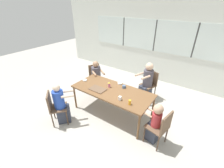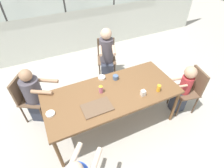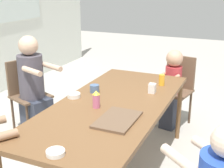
% 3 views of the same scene
% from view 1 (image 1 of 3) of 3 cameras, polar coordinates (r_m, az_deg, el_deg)
% --- Properties ---
extents(ground_plane, '(16.00, 16.00, 0.00)m').
position_cam_1_polar(ground_plane, '(4.30, 0.00, -10.84)').
color(ground_plane, '#B2ADA3').
extents(wall_back_with_windows, '(8.40, 0.08, 2.80)m').
position_cam_1_polar(wall_back_with_windows, '(5.86, 15.90, 14.85)').
color(wall_back_with_windows, silver).
rests_on(wall_back_with_windows, ground_plane).
extents(dining_table, '(2.10, 0.93, 0.75)m').
position_cam_1_polar(dining_table, '(3.89, 0.00, -2.97)').
color(dining_table, brown).
rests_on(dining_table, ground_plane).
extents(chair_for_woman_green_shirt, '(0.51, 0.51, 0.88)m').
position_cam_1_polar(chair_for_woman_green_shirt, '(4.84, 14.37, 0.70)').
color(chair_for_woman_green_shirt, brown).
rests_on(chair_for_woman_green_shirt, ground_plane).
extents(chair_for_man_blue_shirt, '(0.55, 0.55, 0.88)m').
position_cam_1_polar(chair_for_man_blue_shirt, '(5.18, -6.46, 3.41)').
color(chair_for_man_blue_shirt, brown).
rests_on(chair_for_man_blue_shirt, ground_plane).
extents(chair_for_man_teal_shirt, '(0.56, 0.56, 0.88)m').
position_cam_1_polar(chair_for_man_teal_shirt, '(3.94, -21.18, -7.66)').
color(chair_for_man_teal_shirt, brown).
rests_on(chair_for_man_teal_shirt, ground_plane).
extents(chair_for_toddler, '(0.47, 0.47, 0.88)m').
position_cam_1_polar(chair_for_toddler, '(3.32, 18.28, -15.05)').
color(chair_for_toddler, brown).
rests_on(chair_for_toddler, ground_plane).
extents(person_woman_green_shirt, '(0.46, 0.60, 1.20)m').
position_cam_1_polar(person_woman_green_shirt, '(4.72, 13.08, 0.44)').
color(person_woman_green_shirt, '#333847').
rests_on(person_woman_green_shirt, ground_plane).
extents(person_man_blue_shirt, '(0.62, 0.54, 1.08)m').
position_cam_1_polar(person_man_blue_shirt, '(5.05, -5.85, 2.19)').
color(person_man_blue_shirt, '#333847').
rests_on(person_man_blue_shirt, ground_plane).
extents(person_man_teal_shirt, '(0.50, 0.53, 1.10)m').
position_cam_1_polar(person_man_teal_shirt, '(3.94, -18.77, -7.72)').
color(person_man_teal_shirt, '#333847').
rests_on(person_man_teal_shirt, ground_plane).
extents(person_toddler, '(0.40, 0.27, 1.00)m').
position_cam_1_polar(person_toddler, '(3.39, 15.91, -14.33)').
color(person_toddler, '#333847').
rests_on(person_toddler, ground_plane).
extents(food_tray_dark, '(0.42, 0.28, 0.02)m').
position_cam_1_polar(food_tray_dark, '(3.90, -5.49, -1.95)').
color(food_tray_dark, brown).
rests_on(food_tray_dark, dining_table).
extents(coffee_mug, '(0.10, 0.09, 0.08)m').
position_cam_1_polar(coffee_mug, '(3.95, 4.58, -1.02)').
color(coffee_mug, slate).
rests_on(coffee_mug, dining_table).
extents(sippy_cup, '(0.07, 0.07, 0.15)m').
position_cam_1_polar(sippy_cup, '(3.96, -1.08, -0.19)').
color(sippy_cup, '#CC668C').
rests_on(sippy_cup, dining_table).
extents(juice_glass, '(0.06, 0.06, 0.12)m').
position_cam_1_polar(juice_glass, '(3.35, 6.76, -6.94)').
color(juice_glass, gold).
rests_on(juice_glass, dining_table).
extents(milk_carton_small, '(0.06, 0.06, 0.10)m').
position_cam_1_polar(milk_carton_small, '(3.48, 3.05, -5.43)').
color(milk_carton_small, silver).
rests_on(milk_carton_small, dining_table).
extents(bowl_white_shallow, '(0.12, 0.12, 0.04)m').
position_cam_1_polar(bowl_white_shallow, '(4.14, 2.97, 0.24)').
color(bowl_white_shallow, white).
rests_on(bowl_white_shallow, dining_table).
extents(bowl_cereal, '(0.12, 0.12, 0.03)m').
position_cam_1_polar(bowl_cereal, '(4.38, -10.34, 1.46)').
color(bowl_cereal, white).
rests_on(bowl_cereal, dining_table).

